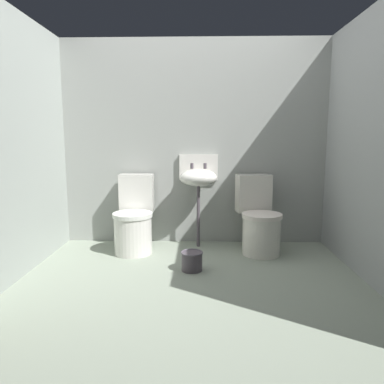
# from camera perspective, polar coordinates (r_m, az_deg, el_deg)

# --- Properties ---
(ground_plane) EXTENTS (3.27, 2.69, 0.08)m
(ground_plane) POSITION_cam_1_polar(r_m,az_deg,el_deg) (3.10, -0.15, -14.46)
(ground_plane) COLOR gray
(wall_back) EXTENTS (3.27, 0.10, 2.22)m
(wall_back) POSITION_cam_1_polar(r_m,az_deg,el_deg) (4.05, 0.36, 7.70)
(wall_back) COLOR #949792
(wall_back) RESTS_ON ground
(wall_left) EXTENTS (0.10, 2.49, 2.22)m
(wall_left) POSITION_cam_1_polar(r_m,az_deg,el_deg) (3.34, -26.64, 6.56)
(wall_left) COLOR #969E97
(wall_left) RESTS_ON ground
(wall_right) EXTENTS (0.10, 2.49, 2.22)m
(wall_right) POSITION_cam_1_polar(r_m,az_deg,el_deg) (3.27, 27.12, 6.50)
(wall_right) COLOR gray
(wall_right) RESTS_ON ground
(toilet_left) EXTENTS (0.41, 0.60, 0.78)m
(toilet_left) POSITION_cam_1_polar(r_m,az_deg,el_deg) (3.81, -9.08, -4.44)
(toilet_left) COLOR silver
(toilet_left) RESTS_ON ground
(toilet_right) EXTENTS (0.47, 0.64, 0.78)m
(toilet_right) POSITION_cam_1_polar(r_m,az_deg,el_deg) (3.79, 10.49, -4.54)
(toilet_right) COLOR silver
(toilet_right) RESTS_ON ground
(sink) EXTENTS (0.42, 0.35, 0.99)m
(sink) POSITION_cam_1_polar(r_m,az_deg,el_deg) (3.86, 1.02, 2.37)
(sink) COLOR #4C444C
(sink) RESTS_ON ground
(bucket) EXTENTS (0.20, 0.20, 0.17)m
(bucket) POSITION_cam_1_polar(r_m,az_deg,el_deg) (3.28, 0.03, -10.72)
(bucket) COLOR #4C444C
(bucket) RESTS_ON ground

